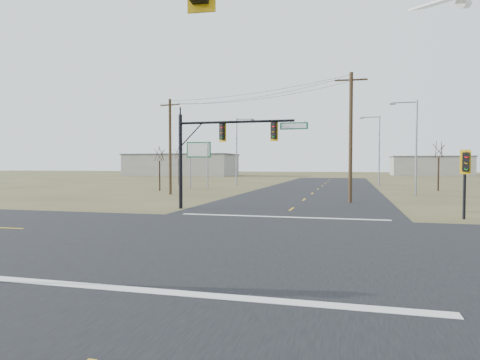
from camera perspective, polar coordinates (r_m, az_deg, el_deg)
name	(u,v)px	position (r m, az deg, el deg)	size (l,w,h in m)	color
ground	(252,240)	(17.43, 1.60, -7.96)	(320.00, 320.00, 0.00)	olive
road_ew	(252,239)	(17.43, 1.60, -7.93)	(160.00, 14.00, 0.02)	black
road_ns	(252,239)	(17.43, 1.60, -7.93)	(14.00, 160.00, 0.02)	black
stop_bar_near	(180,293)	(10.44, -7.96, -14.72)	(12.00, 0.40, 0.01)	silver
stop_bar_far	(281,217)	(24.71, 5.51, -4.92)	(12.00, 0.40, 0.01)	silver
mast_arm_near	(460,2)	(8.29, 27.27, 20.34)	(11.36, 0.44, 7.84)	black
mast_arm_far	(224,140)	(28.67, -2.10, 5.38)	(8.83, 0.55, 6.45)	black
pedestal_signal_ne	(466,167)	(26.61, 27.86, 1.49)	(0.68, 0.60, 3.88)	black
utility_pole_near	(351,136)	(35.04, 14.54, 5.75)	(2.52, 0.30, 10.28)	#41301C
utility_pole_far	(170,145)	(43.72, -9.30, 4.62)	(2.32, 0.63, 9.61)	#41301C
highway_sign	(199,155)	(53.36, -5.52, 3.27)	(3.11, 0.24, 5.83)	slate
streetlight_a	(414,142)	(45.35, 22.20, 4.71)	(2.60, 0.28, 9.32)	slate
streetlight_b	(378,147)	(62.92, 17.88, 4.27)	(2.74, 0.29, 9.85)	slate
streetlight_c	(238,148)	(58.73, -0.27, 4.28)	(2.63, 0.38, 9.40)	slate
bare_tree_a	(159,153)	(50.10, -10.69, 3.49)	(2.52, 2.52, 5.42)	black
bare_tree_b	(179,153)	(63.52, -8.18, 3.63)	(2.60, 2.60, 5.95)	black
bare_tree_c	(439,149)	(54.00, 24.98, 3.75)	(3.20, 3.20, 6.09)	black
warehouse_left	(181,165)	(115.38, -7.81, 1.94)	(28.00, 14.00, 5.50)	#A19A8F
warehouse_mid	(430,166)	(128.48, 24.01, 1.68)	(20.00, 12.00, 5.00)	#A19A8F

